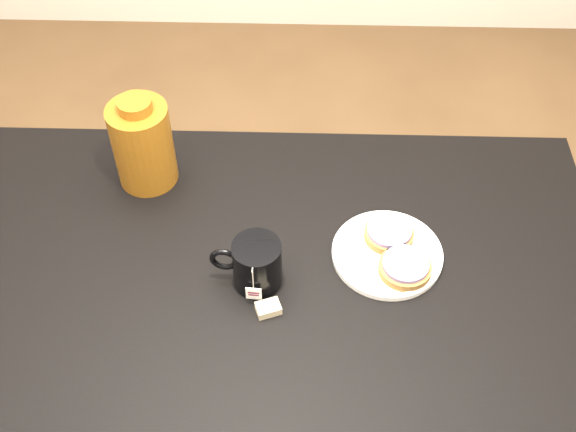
{
  "coord_description": "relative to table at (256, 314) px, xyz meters",
  "views": [
    {
      "loc": [
        0.09,
        -0.8,
        1.89
      ],
      "look_at": [
        0.06,
        0.14,
        0.81
      ],
      "focal_mm": 45.0,
      "sensor_mm": 36.0,
      "label": 1
    }
  ],
  "objects": [
    {
      "name": "bagel_package",
      "position": [
        -0.25,
        0.3,
        0.18
      ],
      "size": [
        0.16,
        0.16,
        0.22
      ],
      "rotation": [
        0.0,
        0.0,
        0.25
      ],
      "color": "#592F0B",
      "rests_on": "table"
    },
    {
      "name": "table",
      "position": [
        0.0,
        0.0,
        0.0
      ],
      "size": [
        1.4,
        0.9,
        0.75
      ],
      "color": "black",
      "rests_on": "ground_plane"
    },
    {
      "name": "mug",
      "position": [
        0.0,
        0.02,
        0.14
      ],
      "size": [
        0.14,
        0.1,
        0.1
      ],
      "rotation": [
        0.0,
        0.0,
        -0.08
      ],
      "color": "black",
      "rests_on": "table"
    },
    {
      "name": "plate",
      "position": [
        0.26,
        0.09,
        0.09
      ],
      "size": [
        0.22,
        0.22,
        0.02
      ],
      "color": "white",
      "rests_on": "table"
    },
    {
      "name": "bagel_front",
      "position": [
        0.29,
        0.04,
        0.11
      ],
      "size": [
        0.14,
        0.14,
        0.03
      ],
      "color": "brown",
      "rests_on": "plate"
    },
    {
      "name": "bagel_back",
      "position": [
        0.27,
        0.13,
        0.11
      ],
      "size": [
        0.14,
        0.14,
        0.03
      ],
      "color": "brown",
      "rests_on": "plate"
    },
    {
      "name": "teabag_pouch",
      "position": [
        0.03,
        -0.05,
        0.09
      ],
      "size": [
        0.05,
        0.05,
        0.02
      ],
      "primitive_type": "cube",
      "rotation": [
        0.0,
        0.0,
        0.35
      ],
      "color": "#C6B793",
      "rests_on": "table"
    }
  ]
}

